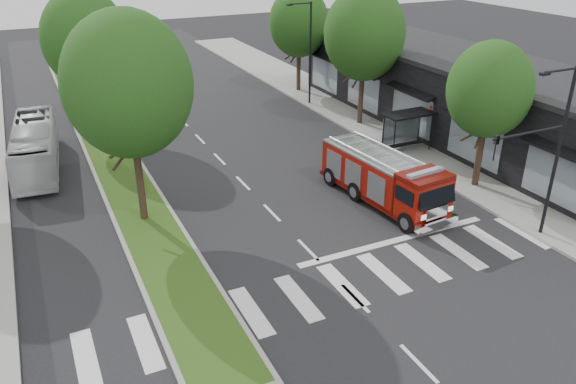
{
  "coord_description": "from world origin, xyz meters",
  "views": [
    {
      "loc": [
        -10.16,
        -19.11,
        13.24
      ],
      "look_at": [
        0.17,
        2.47,
        1.8
      ],
      "focal_mm": 35.0,
      "sensor_mm": 36.0,
      "label": 1
    }
  ],
  "objects": [
    {
      "name": "fire_engine",
      "position": [
        5.74,
        2.66,
        1.36
      ],
      "size": [
        3.22,
        8.38,
        2.84
      ],
      "rotation": [
        0.0,
        0.0,
        0.1
      ],
      "color": "#500904",
      "rests_on": "ground"
    },
    {
      "name": "city_bus",
      "position": [
        -10.24,
        15.47,
        1.35
      ],
      "size": [
        3.14,
        9.86,
        2.7
      ],
      "primitive_type": "imported",
      "rotation": [
        0.0,
        0.0,
        -0.09
      ],
      "color": "silver",
      "rests_on": "ground"
    },
    {
      "name": "tree_median_far",
      "position": [
        -6.0,
        20.0,
        6.49
      ],
      "size": [
        5.6,
        5.6,
        9.72
      ],
      "color": "black",
      "rests_on": "ground"
    },
    {
      "name": "tree_median_near",
      "position": [
        -6.0,
        6.0,
        6.81
      ],
      "size": [
        5.8,
        5.8,
        10.16
      ],
      "color": "black",
      "rests_on": "ground"
    },
    {
      "name": "tree_right_far",
      "position": [
        11.5,
        24.0,
        5.84
      ],
      "size": [
        5.0,
        5.0,
        8.73
      ],
      "color": "black",
      "rests_on": "ground"
    },
    {
      "name": "ground",
      "position": [
        0.0,
        0.0,
        0.0
      ],
      "size": [
        140.0,
        140.0,
        0.0
      ],
      "primitive_type": "plane",
      "color": "black",
      "rests_on": "ground"
    },
    {
      "name": "streetlight_right_near",
      "position": [
        9.61,
        -3.5,
        4.67
      ],
      "size": [
        4.08,
        0.22,
        8.0
      ],
      "color": "black",
      "rests_on": "ground"
    },
    {
      "name": "bus_shelter",
      "position": [
        11.2,
        8.15,
        2.04
      ],
      "size": [
        3.2,
        1.6,
        2.61
      ],
      "color": "black",
      "rests_on": "ground"
    },
    {
      "name": "median",
      "position": [
        -6.0,
        18.0,
        0.08
      ],
      "size": [
        3.0,
        50.0,
        0.15
      ],
      "color": "gray",
      "rests_on": "ground"
    },
    {
      "name": "tree_right_near",
      "position": [
        11.5,
        2.0,
        5.51
      ],
      "size": [
        4.4,
        4.4,
        8.05
      ],
      "color": "black",
      "rests_on": "ground"
    },
    {
      "name": "streetlight_right_far",
      "position": [
        10.35,
        20.0,
        4.48
      ],
      "size": [
        2.11,
        0.2,
        8.0
      ],
      "color": "black",
      "rests_on": "ground"
    },
    {
      "name": "sidewalk_right",
      "position": [
        12.5,
        10.0,
        0.07
      ],
      "size": [
        5.0,
        80.0,
        0.15
      ],
      "primitive_type": "cube",
      "color": "gray",
      "rests_on": "ground"
    },
    {
      "name": "tree_right_mid",
      "position": [
        11.5,
        14.0,
        6.49
      ],
      "size": [
        5.6,
        5.6,
        9.72
      ],
      "color": "black",
      "rests_on": "ground"
    },
    {
      "name": "storefront_row",
      "position": [
        17.0,
        10.0,
        2.5
      ],
      "size": [
        8.0,
        30.0,
        5.0
      ],
      "primitive_type": "cube",
      "color": "black",
      "rests_on": "ground"
    }
  ]
}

